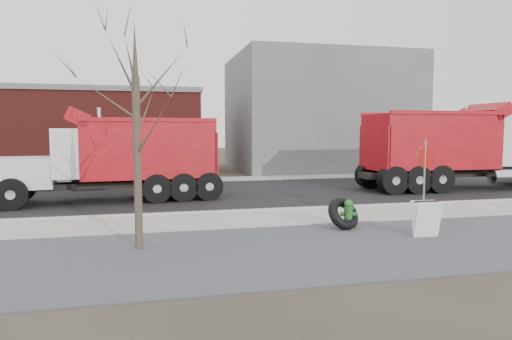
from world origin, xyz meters
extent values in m
plane|color=#383328|center=(0.00, 0.00, 0.00)|extent=(120.00, 120.00, 0.00)
cube|color=slate|center=(0.00, -3.50, 0.01)|extent=(60.00, 5.00, 0.03)
cube|color=#9E9B93|center=(0.00, 0.25, 0.03)|extent=(60.00, 2.50, 0.06)
cube|color=#9E9B93|center=(0.00, 1.55, 0.06)|extent=(60.00, 0.15, 0.11)
cube|color=black|center=(0.00, 6.30, 0.01)|extent=(60.00, 9.40, 0.02)
cube|color=#9E9B93|center=(0.00, 12.00, 0.03)|extent=(60.00, 2.00, 0.06)
cube|color=slate|center=(9.00, 18.00, 4.00)|extent=(12.00, 10.00, 8.00)
cube|color=maroon|center=(-10.00, 17.00, 2.50)|extent=(20.00, 8.00, 5.00)
cube|color=slate|center=(-10.00, 17.00, 5.15)|extent=(20.20, 8.20, 0.30)
cylinder|color=#382D23|center=(-3.20, -2.60, 2.00)|extent=(0.18, 0.18, 4.00)
cone|color=#382D23|center=(-3.20, -2.60, 4.60)|extent=(0.14, 0.14, 1.20)
cylinder|color=#306E2A|center=(2.49, -1.66, 0.03)|extent=(0.45, 0.45, 0.06)
cylinder|color=#306E2A|center=(2.49, -1.66, 0.34)|extent=(0.24, 0.24, 0.61)
cylinder|color=#306E2A|center=(2.49, -1.66, 0.61)|extent=(0.31, 0.31, 0.05)
sphere|color=#306E2A|center=(2.49, -1.66, 0.72)|extent=(0.25, 0.25, 0.25)
cylinder|color=#306E2A|center=(2.49, -1.66, 0.82)|extent=(0.05, 0.05, 0.06)
cylinder|color=#306E2A|center=(2.33, -1.60, 0.43)|extent=(0.15, 0.15, 0.11)
cylinder|color=#306E2A|center=(2.65, -1.72, 0.43)|extent=(0.15, 0.15, 0.11)
cylinder|color=#306E2A|center=(2.43, -1.82, 0.41)|extent=(0.19, 0.17, 0.15)
torus|color=black|center=(2.35, -1.62, 0.44)|extent=(1.21, 1.08, 0.98)
cylinder|color=gray|center=(5.23, -1.10, 1.25)|extent=(0.05, 0.05, 2.50)
cylinder|color=#A0100B|center=(5.23, -1.10, 1.97)|extent=(0.67, 0.15, 0.68)
cube|color=white|center=(3.99, -3.19, 0.49)|extent=(0.69, 0.27, 0.93)
cube|color=white|center=(4.00, -2.99, 0.49)|extent=(0.69, 0.27, 0.93)
cube|color=black|center=(4.00, -3.09, 0.96)|extent=(0.69, 0.08, 0.04)
cube|color=black|center=(11.22, 5.38, 0.74)|extent=(9.64, 1.00, 0.25)
cube|color=silver|center=(13.29, 5.38, 2.16)|extent=(1.81, 2.60, 2.03)
cube|color=black|center=(14.04, 5.37, 2.73)|extent=(0.05, 2.26, 0.90)
cube|color=#B50F18|center=(9.75, 5.38, 2.28)|extent=(5.64, 2.72, 2.48)
cylinder|color=silver|center=(12.44, 6.45, 2.67)|extent=(0.16, 0.16, 2.71)
cylinder|color=black|center=(15.39, 6.59, 0.64)|extent=(1.24, 0.34, 1.24)
cylinder|color=black|center=(8.40, 6.47, 0.64)|extent=(1.24, 0.34, 1.24)
cylinder|color=black|center=(8.40, 4.30, 0.64)|extent=(1.24, 0.34, 1.24)
cube|color=black|center=(-4.30, 5.13, 0.68)|extent=(8.29, 1.73, 0.22)
cube|color=silver|center=(-7.53, 4.80, 1.23)|extent=(2.41, 2.19, 1.11)
cube|color=silver|center=(-5.64, 4.99, 1.94)|extent=(1.84, 2.48, 1.82)
cube|color=black|center=(-6.38, 4.91, 2.44)|extent=(0.26, 2.01, 0.81)
cube|color=#B50F18|center=(-3.00, 5.26, 2.04)|extent=(5.27, 2.93, 2.22)
cylinder|color=silver|center=(-4.69, 4.12, 2.39)|extent=(0.16, 0.16, 2.42)
cylinder|color=black|center=(-7.61, 3.69, 0.58)|extent=(1.14, 0.42, 1.11)
cylinder|color=black|center=(-7.84, 5.86, 0.58)|extent=(1.14, 0.42, 1.11)
cylinder|color=black|center=(-1.69, 4.42, 0.58)|extent=(1.14, 0.42, 1.11)
cylinder|color=black|center=(-1.89, 6.35, 0.58)|extent=(1.14, 0.42, 1.11)
camera|label=1|loc=(-2.91, -13.39, 2.77)|focal=32.00mm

